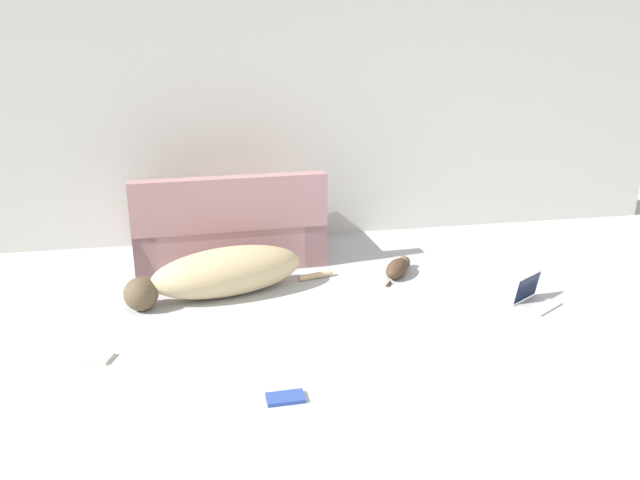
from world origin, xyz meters
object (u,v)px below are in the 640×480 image
at_px(dog, 222,273).
at_px(book_blue, 285,398).
at_px(laptop_open, 532,295).
at_px(couch, 229,232).
at_px(book_cream, 98,358).
at_px(cat, 398,268).

distance_m(dog, book_blue, 1.62).
distance_m(dog, laptop_open, 2.45).
relative_size(couch, book_cream, 8.18).
height_order(laptop_open, book_cream, laptop_open).
xyz_separation_m(laptop_open, book_blue, (-2.08, -0.96, -0.06)).
relative_size(dog, cat, 3.62).
xyz_separation_m(dog, book_blue, (0.29, -1.58, -0.18)).
relative_size(book_cream, book_blue, 0.93).
bearing_deg(couch, book_blue, 92.05).
bearing_deg(couch, laptop_open, 145.09).
bearing_deg(cat, couch, 99.74).
distance_m(couch, book_cream, 1.97).
bearing_deg(book_cream, dog, 46.39).
height_order(couch, laptop_open, couch).
distance_m(laptop_open, book_blue, 2.29).
bearing_deg(book_blue, dog, 100.36).
height_order(couch, cat, couch).
xyz_separation_m(couch, cat, (1.42, -0.67, -0.19)).
height_order(dog, book_blue, dog).
bearing_deg(laptop_open, book_blue, 173.14).
xyz_separation_m(couch, book_cream, (-0.95, -1.71, -0.25)).
height_order(couch, book_blue, couch).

